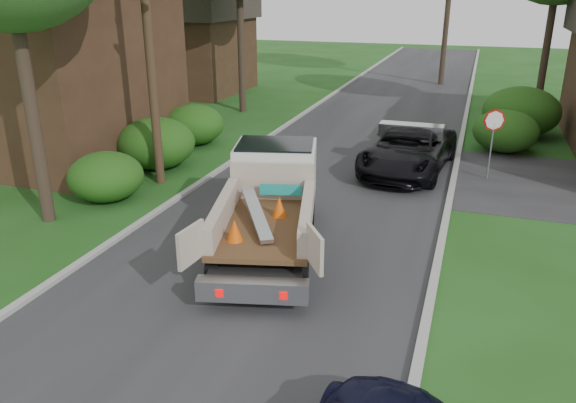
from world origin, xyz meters
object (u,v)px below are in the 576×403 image
Objects in this scene: utility_pole at (148,26)px; black_pickup at (408,149)px; stop_sign at (493,130)px; house_left_far at (186,43)px; flatbed_truck at (272,193)px; house_left_near at (31,44)px.

black_pickup is at bearing 27.54° from utility_pole.
stop_sign is 2.96m from black_pickup.
flatbed_truck is (13.24, -20.07, -1.79)m from house_left_far.
stop_sign is at bearing 3.98° from black_pickup.
house_left_near is at bearing -165.91° from black_pickup.
house_left_far is 20.60m from black_pickup.
house_left_near is (-6.52, 2.02, -0.89)m from utility_pole.
stop_sign is 0.26× the size of house_left_near.
utility_pole reaches higher than house_left_far.
black_pickup is at bearing 55.37° from flatbed_truck.
black_pickup is (14.40, 2.09, -3.47)m from house_left_near.
utility_pole is 1.32× the size of house_left_far.
stop_sign reaches higher than flatbed_truck.
flatbed_truck is at bearing -23.37° from house_left_near.
utility_pole reaches higher than house_left_near.
utility_pole is at bearing -17.20° from house_left_near.
house_left_far is (-18.70, 13.00, 1.27)m from stop_sign.
utility_pole is 9.90m from black_pickup.
house_left_near reaches higher than house_left_far.
house_left_near is at bearing -173.37° from stop_sign.
house_left_far reaches higher than stop_sign.
stop_sign is 0.25× the size of utility_pole.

